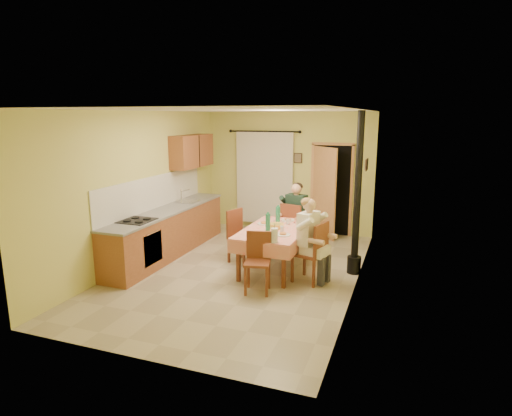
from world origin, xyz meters
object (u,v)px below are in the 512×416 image
at_px(chair_right, 310,265).
at_px(stove_flue, 356,216).
at_px(chair_left, 242,247).
at_px(chair_near, 257,274).
at_px(dining_table, 275,249).
at_px(chair_far, 295,238).
at_px(man_far, 296,210).
at_px(man_right, 310,230).

distance_m(chair_right, stove_flue, 1.17).
bearing_deg(chair_left, chair_near, 49.91).
height_order(dining_table, chair_far, chair_far).
xyz_separation_m(chair_right, chair_left, (-1.42, 0.53, -0.00)).
distance_m(dining_table, chair_right, 0.79).
height_order(chair_near, chair_right, chair_right).
distance_m(chair_far, stove_flue, 1.67).
xyz_separation_m(chair_right, man_far, (-0.64, 1.45, 0.59)).
height_order(chair_left, man_far, man_far).
bearing_deg(chair_near, chair_far, -103.33).
bearing_deg(man_right, chair_right, -90.00).
bearing_deg(man_right, chair_far, 40.02).
relative_size(chair_far, chair_left, 1.03).
distance_m(man_far, man_right, 1.57).
xyz_separation_m(chair_far, chair_near, (-0.04, -2.12, -0.00)).
relative_size(man_right, stove_flue, 0.50).
bearing_deg(chair_left, dining_table, 93.95).
height_order(chair_near, stove_flue, stove_flue).
height_order(chair_far, chair_left, chair_far).
bearing_deg(chair_right, man_far, 40.12).
bearing_deg(man_far, man_right, -52.52).
bearing_deg(man_right, chair_left, 85.90).
relative_size(dining_table, chair_near, 1.90).
bearing_deg(man_right, chair_near, 152.86).
height_order(chair_left, stove_flue, stove_flue).
relative_size(chair_far, chair_near, 1.08).
relative_size(chair_near, man_far, 0.68).
bearing_deg(man_right, dining_table, 80.23).
bearing_deg(man_far, chair_far, -90.00).
distance_m(chair_right, chair_left, 1.52).
height_order(dining_table, stove_flue, stove_flue).
bearing_deg(chair_far, chair_left, -116.79).
relative_size(dining_table, man_far, 1.29).
bearing_deg(dining_table, chair_right, -24.66).
relative_size(chair_far, chair_right, 1.00).
xyz_separation_m(chair_left, man_far, (0.79, 0.92, 0.59)).
xyz_separation_m(man_right, stove_flue, (0.66, 0.65, 0.15)).
bearing_deg(chair_far, chair_right, -51.73).
bearing_deg(chair_near, dining_table, -100.59).
distance_m(chair_far, man_far, 0.59).
xyz_separation_m(chair_right, man_right, (-0.02, 0.00, 0.59)).
distance_m(dining_table, stove_flue, 1.53).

